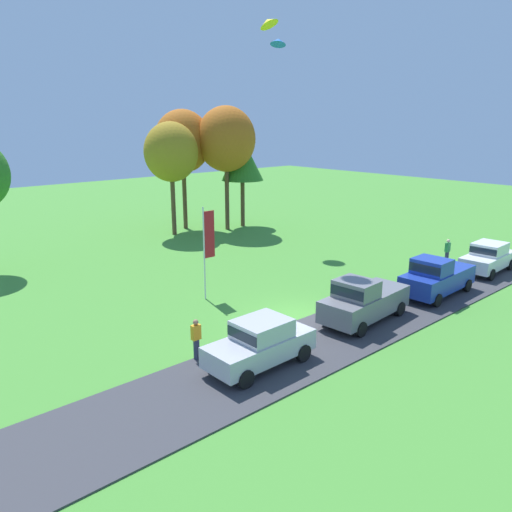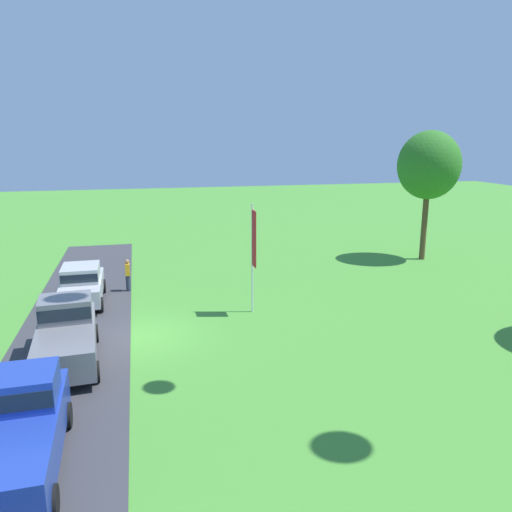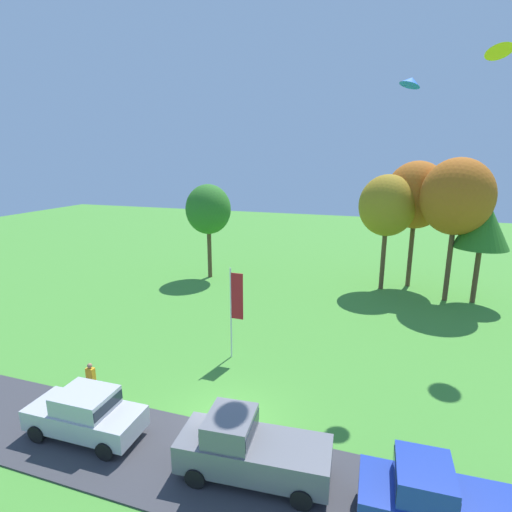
% 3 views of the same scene
% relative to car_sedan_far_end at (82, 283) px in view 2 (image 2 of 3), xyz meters
% --- Properties ---
extents(ground_plane, '(120.00, 120.00, 0.00)m').
position_rel_car_sedan_far_end_xyz_m(ground_plane, '(4.63, 2.58, -1.04)').
color(ground_plane, '#478E33').
extents(pavement_strip, '(36.00, 4.40, 0.06)m').
position_rel_car_sedan_far_end_xyz_m(pavement_strip, '(4.63, -0.01, -1.01)').
color(pavement_strip, '#38383D').
rests_on(pavement_strip, ground).
extents(car_sedan_far_end, '(4.43, 2.01, 1.84)m').
position_rel_car_sedan_far_end_xyz_m(car_sedan_far_end, '(0.00, 0.00, 0.00)').
color(car_sedan_far_end, '#B7B7BC').
rests_on(car_sedan_far_end, ground).
extents(car_pickup_near_entrance, '(5.13, 2.35, 2.14)m').
position_rel_car_sedan_far_end_xyz_m(car_pickup_near_entrance, '(6.44, 0.10, 0.07)').
color(car_pickup_near_entrance, slate).
rests_on(car_pickup_near_entrance, ground).
extents(car_pickup_mid_row, '(5.06, 2.18, 2.14)m').
position_rel_car_sedan_far_end_xyz_m(car_pickup_mid_row, '(12.31, -0.29, 0.07)').
color(car_pickup_mid_row, '#1E389E').
rests_on(car_pickup_mid_row, ground).
extents(person_watching_sky, '(0.36, 0.24, 1.71)m').
position_rel_car_sedan_far_end_xyz_m(person_watching_sky, '(-1.51, 2.07, -0.16)').
color(person_watching_sky, '#2D334C').
rests_on(person_watching_sky, ground).
extents(tree_far_right, '(3.86, 3.86, 8.14)m').
position_rel_car_sedan_far_end_xyz_m(tree_far_right, '(-4.36, 20.52, 4.94)').
color(tree_far_right, brown).
rests_on(tree_far_right, ground).
extents(flag_banner, '(0.71, 0.08, 4.91)m').
position_rel_car_sedan_far_end_xyz_m(flag_banner, '(3.11, 7.55, 2.07)').
color(flag_banner, silver).
rests_on(flag_banner, ground).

